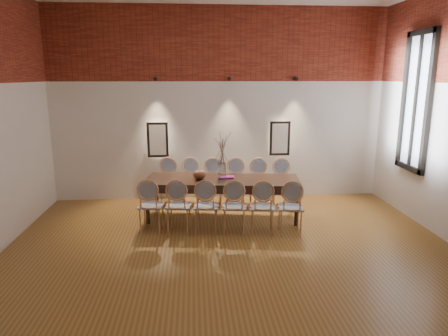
{
  "coord_description": "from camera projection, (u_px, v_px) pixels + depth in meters",
  "views": [
    {
      "loc": [
        -0.55,
        -4.94,
        2.61
      ],
      "look_at": [
        -0.03,
        1.78,
        1.05
      ],
      "focal_mm": 32.0,
      "sensor_mm": 36.0,
      "label": 1
    }
  ],
  "objects": [
    {
      "name": "chair_near_c",
      "position": [
        206.0,
        206.0,
        6.73
      ],
      "size": [
        0.49,
        0.49,
        0.94
      ],
      "primitive_type": null,
      "rotation": [
        0.0,
        0.0,
        -0.12
      ],
      "color": "tan",
      "rests_on": "floor"
    },
    {
      "name": "chair_far_d",
      "position": [
        236.0,
        183.0,
        8.14
      ],
      "size": [
        0.49,
        0.49,
        0.94
      ],
      "primitive_type": null,
      "rotation": [
        0.0,
        0.0,
        3.02
      ],
      "color": "tan",
      "rests_on": "floor"
    },
    {
      "name": "chair_far_f",
      "position": [
        282.0,
        184.0,
        8.11
      ],
      "size": [
        0.49,
        0.49,
        0.94
      ],
      "primitive_type": null,
      "rotation": [
        0.0,
        0.0,
        3.02
      ],
      "color": "tan",
      "rests_on": "floor"
    },
    {
      "name": "chair_near_b",
      "position": [
        179.0,
        205.0,
        6.75
      ],
      "size": [
        0.49,
        0.49,
        0.94
      ],
      "primitive_type": null,
      "rotation": [
        0.0,
        0.0,
        -0.12
      ],
      "color": "tan",
      "rests_on": "floor"
    },
    {
      "name": "window_mullion",
      "position": [
        416.0,
        102.0,
        7.15
      ],
      "size": [
        0.06,
        0.06,
        2.4
      ],
      "primitive_type": "cube",
      "color": "black",
      "rests_on": "wall_right"
    },
    {
      "name": "chair_near_f",
      "position": [
        290.0,
        207.0,
        6.68
      ],
      "size": [
        0.49,
        0.49,
        0.94
      ],
      "primitive_type": null,
      "rotation": [
        0.0,
        0.0,
        -0.12
      ],
      "color": "tan",
      "rests_on": "floor"
    },
    {
      "name": "chair_far_a",
      "position": [
        167.0,
        183.0,
        8.2
      ],
      "size": [
        0.49,
        0.49,
        0.94
      ],
      "primitive_type": null,
      "rotation": [
        0.0,
        0.0,
        3.02
      ],
      "color": "tan",
      "rests_on": "floor"
    },
    {
      "name": "niche_left",
      "position": [
        158.0,
        140.0,
        8.39
      ],
      "size": [
        0.36,
        0.06,
        0.66
      ],
      "primitive_type": "cube",
      "color": "#FFEAC6",
      "rests_on": "wall_back"
    },
    {
      "name": "spot_fixture_right",
      "position": [
        296.0,
        79.0,
        8.3
      ],
      "size": [
        0.08,
        0.1,
        0.08
      ],
      "primitive_type": "cylinder",
      "rotation": [
        1.57,
        0.0,
        0.0
      ],
      "color": "black",
      "rests_on": "wall_back"
    },
    {
      "name": "window_glass",
      "position": [
        417.0,
        102.0,
        7.15
      ],
      "size": [
        0.02,
        0.78,
        2.38
      ],
      "primitive_type": "cube",
      "color": "silver",
      "rests_on": "wall_right"
    },
    {
      "name": "dried_branches",
      "position": [
        222.0,
        147.0,
        7.24
      ],
      "size": [
        0.5,
        0.5,
        0.7
      ],
      "primitive_type": null,
      "color": "brown",
      "rests_on": "vase"
    },
    {
      "name": "chair_far_b",
      "position": [
        190.0,
        183.0,
        8.18
      ],
      "size": [
        0.49,
        0.49,
        0.94
      ],
      "primitive_type": null,
      "rotation": [
        0.0,
        0.0,
        3.02
      ],
      "color": "tan",
      "rests_on": "floor"
    },
    {
      "name": "chair_near_a",
      "position": [
        151.0,
        205.0,
        6.77
      ],
      "size": [
        0.49,
        0.49,
        0.94
      ],
      "primitive_type": null,
      "rotation": [
        0.0,
        0.0,
        -0.12
      ],
      "color": "tan",
      "rests_on": "floor"
    },
    {
      "name": "brick_band_back",
      "position": [
        219.0,
        43.0,
        8.08
      ],
      "size": [
        7.0,
        0.02,
        1.5
      ],
      "primitive_type": "cube",
      "color": "maroon",
      "rests_on": "ground"
    },
    {
      "name": "window_frame",
      "position": [
        416.0,
        102.0,
        7.15
      ],
      "size": [
        0.08,
        0.9,
        2.5
      ],
      "primitive_type": "cube",
      "color": "black",
      "rests_on": "wall_right"
    },
    {
      "name": "chair_near_e",
      "position": [
        262.0,
        206.0,
        6.7
      ],
      "size": [
        0.49,
        0.49,
        0.94
      ],
      "primitive_type": null,
      "rotation": [
        0.0,
        0.0,
        -0.12
      ],
      "color": "tan",
      "rests_on": "floor"
    },
    {
      "name": "bowl",
      "position": [
        200.0,
        175.0,
        7.32
      ],
      "size": [
        0.24,
        0.24,
        0.18
      ],
      "primitive_type": "ellipsoid",
      "color": "#5D2E1A",
      "rests_on": "dining_table"
    },
    {
      "name": "spot_fixture_left",
      "position": [
        155.0,
        79.0,
        8.08
      ],
      "size": [
        0.08,
        0.1,
        0.08
      ],
      "primitive_type": "cylinder",
      "rotation": [
        1.57,
        0.0,
        0.0
      ],
      "color": "black",
      "rests_on": "wall_back"
    },
    {
      "name": "chair_near_d",
      "position": [
        234.0,
        206.0,
        6.72
      ],
      "size": [
        0.49,
        0.49,
        0.94
      ],
      "primitive_type": null,
      "rotation": [
        0.0,
        0.0,
        -0.12
      ],
      "color": "tan",
      "rests_on": "floor"
    },
    {
      "name": "niche_right",
      "position": [
        280.0,
        138.0,
        8.59
      ],
      "size": [
        0.36,
        0.06,
        0.66
      ],
      "primitive_type": "cube",
      "color": "#FFEAC6",
      "rests_on": "wall_back"
    },
    {
      "name": "vase",
      "position": [
        222.0,
        171.0,
        7.34
      ],
      "size": [
        0.14,
        0.14,
        0.3
      ],
      "primitive_type": "cylinder",
      "color": "silver",
      "rests_on": "dining_table"
    },
    {
      "name": "spot_fixture_mid",
      "position": [
        229.0,
        79.0,
        8.19
      ],
      "size": [
        0.08,
        0.1,
        0.08
      ],
      "primitive_type": "cylinder",
      "rotation": [
        1.57,
        0.0,
        0.0
      ],
      "color": "black",
      "rests_on": "wall_back"
    },
    {
      "name": "wall_back",
      "position": [
        219.0,
        105.0,
        8.43
      ],
      "size": [
        7.0,
        0.1,
        4.0
      ],
      "primitive_type": "cube",
      "color": "silver",
      "rests_on": "ground"
    },
    {
      "name": "chair_far_c",
      "position": [
        213.0,
        183.0,
        8.16
      ],
      "size": [
        0.49,
        0.49,
        0.94
      ],
      "primitive_type": null,
      "rotation": [
        0.0,
        0.0,
        3.02
      ],
      "color": "tan",
      "rests_on": "floor"
    },
    {
      "name": "chair_far_e",
      "position": [
        259.0,
        184.0,
        8.12
      ],
      "size": [
        0.49,
        0.49,
        0.94
      ],
      "primitive_type": null,
      "rotation": [
        0.0,
        0.0,
        3.02
      ],
      "color": "tan",
      "rests_on": "floor"
    },
    {
      "name": "floor",
      "position": [
        236.0,
        273.0,
        5.43
      ],
      "size": [
        7.0,
        7.0,
        0.02
      ],
      "primitive_type": "cube",
      "color": "olive",
      "rests_on": "ground"
    },
    {
      "name": "book",
      "position": [
        227.0,
        177.0,
        7.45
      ],
      "size": [
        0.28,
        0.21,
        0.03
      ],
      "primitive_type": "cube",
      "rotation": [
        0.0,
        0.0,
        -0.12
      ],
      "color": "#7E156B",
      "rests_on": "dining_table"
    },
    {
      "name": "wall_front",
      "position": [
        339.0,
        238.0,
        1.53
      ],
      "size": [
        7.0,
        0.1,
        4.0
      ],
      "primitive_type": "cube",
      "color": "silver",
      "rests_on": "ground"
    },
    {
      "name": "dining_table",
      "position": [
        222.0,
        198.0,
        7.46
      ],
      "size": [
        2.91,
        1.24,
        0.75
      ],
      "primitive_type": "cube",
      "rotation": [
        0.0,
        0.0,
        -0.12
      ],
      "color": "black",
      "rests_on": "floor"
    }
  ]
}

